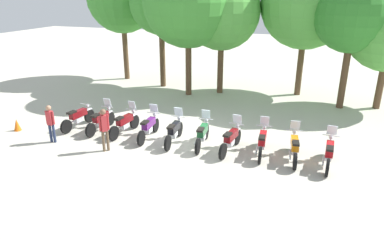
# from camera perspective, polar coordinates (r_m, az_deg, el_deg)

# --- Properties ---
(ground_plane) EXTENTS (80.00, 80.00, 0.00)m
(ground_plane) POSITION_cam_1_polar(r_m,az_deg,el_deg) (14.54, -0.65, -3.98)
(ground_plane) COLOR #BCB7A8
(motorcycle_0) EXTENTS (0.62, 2.19, 0.99)m
(motorcycle_0) POSITION_cam_1_polar(r_m,az_deg,el_deg) (16.96, -18.17, 0.44)
(motorcycle_0) COLOR black
(motorcycle_0) RESTS_ON ground_plane
(motorcycle_1) EXTENTS (0.62, 2.19, 1.37)m
(motorcycle_1) POSITION_cam_1_polar(r_m,az_deg,el_deg) (16.28, -14.73, 0.03)
(motorcycle_1) COLOR black
(motorcycle_1) RESTS_ON ground_plane
(motorcycle_2) EXTENTS (0.65, 2.19, 1.37)m
(motorcycle_2) POSITION_cam_1_polar(r_m,az_deg,el_deg) (15.67, -10.98, -0.47)
(motorcycle_2) COLOR black
(motorcycle_2) RESTS_ON ground_plane
(motorcycle_3) EXTENTS (0.62, 2.19, 1.37)m
(motorcycle_3) POSITION_cam_1_polar(r_m,az_deg,el_deg) (15.07, -7.11, -1.10)
(motorcycle_3) COLOR black
(motorcycle_3) RESTS_ON ground_plane
(motorcycle_4) EXTENTS (0.62, 2.19, 1.37)m
(motorcycle_4) POSITION_cam_1_polar(r_m,az_deg,el_deg) (14.53, -2.96, -1.81)
(motorcycle_4) COLOR black
(motorcycle_4) RESTS_ON ground_plane
(motorcycle_5) EXTENTS (0.62, 2.19, 1.37)m
(motorcycle_5) POSITION_cam_1_polar(r_m,az_deg,el_deg) (14.23, 1.73, -2.29)
(motorcycle_5) COLOR black
(motorcycle_5) RESTS_ON ground_plane
(motorcycle_6) EXTENTS (0.68, 2.18, 1.37)m
(motorcycle_6) POSITION_cam_1_polar(r_m,az_deg,el_deg) (13.82, 6.41, -3.13)
(motorcycle_6) COLOR black
(motorcycle_6) RESTS_ON ground_plane
(motorcycle_7) EXTENTS (0.62, 2.19, 1.37)m
(motorcycle_7) POSITION_cam_1_polar(r_m,az_deg,el_deg) (13.78, 11.45, -3.50)
(motorcycle_7) COLOR black
(motorcycle_7) RESTS_ON ground_plane
(motorcycle_8) EXTENTS (0.62, 2.19, 1.37)m
(motorcycle_8) POSITION_cam_1_polar(r_m,az_deg,el_deg) (13.61, 16.44, -4.28)
(motorcycle_8) COLOR black
(motorcycle_8) RESTS_ON ground_plane
(motorcycle_9) EXTENTS (0.62, 2.19, 1.37)m
(motorcycle_9) POSITION_cam_1_polar(r_m,az_deg,el_deg) (13.56, 21.57, -5.02)
(motorcycle_9) COLOR black
(motorcycle_9) RESTS_ON ground_plane
(person_0) EXTENTS (0.34, 0.34, 1.76)m
(person_0) POSITION_cam_1_polar(r_m,az_deg,el_deg) (13.98, -14.21, -1.04)
(person_0) COLOR brown
(person_0) RESTS_ON ground_plane
(person_1) EXTENTS (0.40, 0.23, 1.63)m
(person_1) POSITION_cam_1_polar(r_m,az_deg,el_deg) (15.53, -22.23, -0.17)
(person_1) COLOR #232D4C
(person_1) RESTS_ON ground_plane
(tree_1) EXTENTS (3.92, 3.92, 7.27)m
(tree_1) POSITION_cam_1_polar(r_m,az_deg,el_deg) (22.74, -5.14, 18.56)
(tree_1) COLOR brown
(tree_1) RESTS_ON ground_plane
(tree_2) EXTENTS (5.20, 5.20, 8.04)m
(tree_2) POSITION_cam_1_polar(r_m,az_deg,el_deg) (20.65, -0.61, 18.86)
(tree_2) COLOR brown
(tree_2) RESTS_ON ground_plane
(tree_3) EXTENTS (4.48, 4.48, 7.12)m
(tree_3) POSITION_cam_1_polar(r_m,az_deg,el_deg) (21.20, 4.94, 17.29)
(tree_3) COLOR brown
(tree_3) RESTS_ON ground_plane
(tree_4) EXTENTS (5.22, 5.22, 7.99)m
(tree_4) POSITION_cam_1_polar(r_m,az_deg,el_deg) (21.63, 18.36, 17.79)
(tree_4) COLOR brown
(tree_4) RESTS_ON ground_plane
(tree_5) EXTENTS (3.91, 3.91, 6.89)m
(tree_5) POSITION_cam_1_polar(r_m,az_deg,el_deg) (19.84, 25.03, 15.45)
(tree_5) COLOR brown
(tree_5) RESTS_ON ground_plane
(traffic_cone) EXTENTS (0.32, 0.32, 0.55)m
(traffic_cone) POSITION_cam_1_polar(r_m,az_deg,el_deg) (17.74, -26.80, -0.71)
(traffic_cone) COLOR orange
(traffic_cone) RESTS_ON ground_plane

